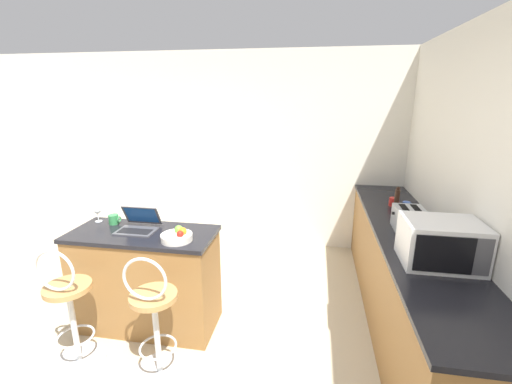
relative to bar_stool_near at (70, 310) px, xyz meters
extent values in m
cube|color=silver|center=(0.65, 2.57, 0.83)|extent=(12.00, 0.06, 2.60)
cube|color=olive|center=(0.34, 0.55, -0.04)|extent=(1.22, 0.53, 0.87)
cube|color=black|center=(0.34, 0.55, 0.42)|extent=(1.25, 0.56, 0.03)
cube|color=olive|center=(2.62, 0.96, -0.04)|extent=(0.59, 3.16, 0.87)
cube|color=black|center=(2.62, 0.96, 0.42)|extent=(0.62, 3.19, 0.03)
cylinder|color=silver|center=(0.00, 0.02, -0.46)|extent=(0.40, 0.40, 0.02)
cylinder|color=silver|center=(0.00, 0.02, -0.14)|extent=(0.04, 0.04, 0.64)
torus|color=silver|center=(0.00, 0.02, -0.24)|extent=(0.28, 0.28, 0.02)
cylinder|color=#B7844C|center=(0.00, 0.02, 0.18)|extent=(0.34, 0.34, 0.04)
torus|color=silver|center=(0.00, -0.08, 0.37)|extent=(0.32, 0.02, 0.32)
cylinder|color=silver|center=(0.68, 0.02, -0.46)|extent=(0.40, 0.40, 0.02)
cylinder|color=silver|center=(0.68, 0.02, -0.14)|extent=(0.04, 0.04, 0.64)
torus|color=silver|center=(0.68, 0.02, -0.24)|extent=(0.28, 0.28, 0.02)
cylinder|color=#B7844C|center=(0.68, 0.02, 0.18)|extent=(0.34, 0.34, 0.04)
torus|color=silver|center=(0.68, -0.08, 0.37)|extent=(0.32, 0.02, 0.32)
cube|color=#47474C|center=(0.29, 0.55, 0.44)|extent=(0.33, 0.21, 0.01)
cube|color=black|center=(0.29, 0.54, 0.45)|extent=(0.28, 0.12, 0.00)
cube|color=#47474C|center=(0.29, 0.67, 0.54)|extent=(0.33, 0.10, 0.18)
cube|color=#19478C|center=(0.29, 0.67, 0.54)|extent=(0.29, 0.08, 0.15)
cube|color=white|center=(2.65, 0.38, 0.59)|extent=(0.50, 0.39, 0.31)
cube|color=black|center=(2.61, 0.18, 0.59)|extent=(0.35, 0.01, 0.25)
cube|color=#4C4C51|center=(2.83, 0.18, 0.59)|extent=(0.10, 0.01, 0.25)
cube|color=#9EA3A8|center=(2.60, 1.02, 0.53)|extent=(0.24, 0.25, 0.20)
cube|color=black|center=(2.55, 1.02, 0.63)|extent=(0.05, 0.17, 0.00)
cube|color=black|center=(2.65, 1.02, 0.63)|extent=(0.05, 0.17, 0.00)
cube|color=black|center=(2.47, 1.02, 0.57)|extent=(0.02, 0.02, 0.02)
cylinder|color=#331E14|center=(2.62, 1.56, 0.54)|extent=(0.05, 0.05, 0.21)
sphere|color=#331E14|center=(2.62, 1.56, 0.66)|extent=(0.04, 0.04, 0.04)
cylinder|color=silver|center=(-0.18, 0.72, 0.44)|extent=(0.06, 0.06, 0.00)
cylinder|color=silver|center=(-0.18, 0.72, 0.48)|extent=(0.01, 0.01, 0.08)
sphere|color=silver|center=(-0.18, 0.72, 0.55)|extent=(0.07, 0.07, 0.07)
cylinder|color=#338447|center=(0.00, 0.69, 0.48)|extent=(0.09, 0.09, 0.09)
torus|color=#338447|center=(0.05, 0.69, 0.48)|extent=(0.01, 0.06, 0.06)
cylinder|color=silver|center=(0.70, 0.44, 0.46)|extent=(0.25, 0.25, 0.05)
sphere|color=red|center=(0.75, 0.41, 0.51)|extent=(0.06, 0.06, 0.06)
sphere|color=orange|center=(0.75, 0.45, 0.51)|extent=(0.07, 0.07, 0.07)
sphere|color=#66B233|center=(0.71, 0.49, 0.51)|extent=(0.07, 0.07, 0.07)
cylinder|color=red|center=(2.61, 1.68, 0.48)|extent=(0.08, 0.08, 0.09)
torus|color=red|center=(2.66, 1.68, 0.48)|extent=(0.01, 0.06, 0.06)
cylinder|color=#2D51AD|center=(2.71, 1.53, 0.48)|extent=(0.07, 0.07, 0.10)
torus|color=#2D51AD|center=(2.75, 1.53, 0.49)|extent=(0.01, 0.06, 0.06)
camera|label=1|loc=(1.77, -1.96, 1.56)|focal=24.00mm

